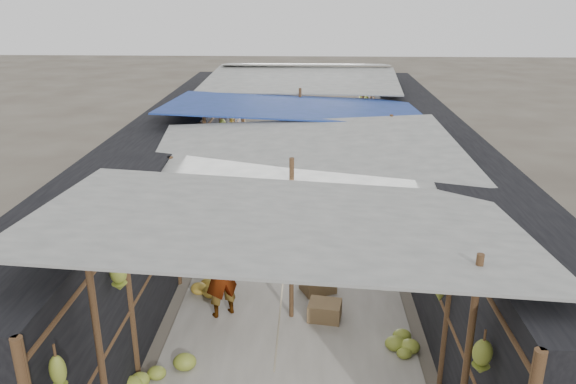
# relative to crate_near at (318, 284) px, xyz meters

# --- Properties ---
(aisle_slab) EXTENTS (3.60, 16.00, 0.02)m
(aisle_slab) POSITION_rel_crate_near_xyz_m (-0.42, 2.70, -0.15)
(aisle_slab) COLOR #9E998E
(aisle_slab) RESTS_ON ground
(stall_left) EXTENTS (1.40, 15.00, 2.30)m
(stall_left) POSITION_rel_crate_near_xyz_m (-3.12, 2.70, 0.99)
(stall_left) COLOR black
(stall_left) RESTS_ON ground
(stall_right) EXTENTS (1.40, 15.00, 2.30)m
(stall_right) POSITION_rel_crate_near_xyz_m (2.28, 2.70, 0.99)
(stall_right) COLOR black
(stall_right) RESTS_ON ground
(crate_near) EXTENTS (0.65, 0.60, 0.31)m
(crate_near) POSITION_rel_crate_near_xyz_m (0.00, 0.00, 0.00)
(crate_near) COLOR olive
(crate_near) RESTS_ON ground
(crate_mid) EXTENTS (0.55, 0.47, 0.30)m
(crate_mid) POSITION_rel_crate_near_xyz_m (0.10, -0.84, -0.01)
(crate_mid) COLOR olive
(crate_mid) RESTS_ON ground
(crate_back) EXTENTS (0.54, 0.50, 0.28)m
(crate_back) POSITION_rel_crate_near_xyz_m (-1.63, 5.02, -0.02)
(crate_back) COLOR olive
(crate_back) RESTS_ON ground
(black_basin) EXTENTS (0.55, 0.55, 0.16)m
(black_basin) POSITION_rel_crate_near_xyz_m (0.44, 4.16, -0.07)
(black_basin) COLOR black
(black_basin) RESTS_ON ground
(vendor_elderly) EXTENTS (0.63, 0.59, 1.45)m
(vendor_elderly) POSITION_rel_crate_near_xyz_m (-1.51, -0.79, 0.57)
(vendor_elderly) COLOR silver
(vendor_elderly) RESTS_ON ground
(shopper_blue) EXTENTS (0.82, 0.67, 1.56)m
(shopper_blue) POSITION_rel_crate_near_xyz_m (-1.30, 4.89, 0.62)
(shopper_blue) COLOR #1E389A
(shopper_blue) RESTS_ON ground
(vendor_seated) EXTENTS (0.45, 0.62, 0.87)m
(vendor_seated) POSITION_rel_crate_near_xyz_m (0.47, 6.81, 0.28)
(vendor_seated) COLOR #45413C
(vendor_seated) RESTS_ON ground
(market_canopy) EXTENTS (5.62, 15.20, 2.77)m
(market_canopy) POSITION_rel_crate_near_xyz_m (-0.39, 3.05, 2.25)
(market_canopy) COLOR brown
(market_canopy) RESTS_ON ground
(hanging_bananas) EXTENTS (3.96, 14.29, 0.80)m
(hanging_bananas) POSITION_rel_crate_near_xyz_m (-0.36, 2.95, 1.46)
(hanging_bananas) COLOR olive
(hanging_bananas) RESTS_ON ground
(floor_bananas) EXTENTS (4.05, 9.79, 0.35)m
(floor_bananas) POSITION_rel_crate_near_xyz_m (-0.19, 2.80, 0.00)
(floor_bananas) COLOR olive
(floor_bananas) RESTS_ON ground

